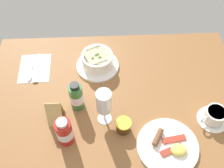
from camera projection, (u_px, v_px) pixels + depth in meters
ground_plane at (116, 108)px, 112.60cm from camera, size 110.00×84.00×3.00cm
porridge_bowl at (97, 61)px, 121.21cm from camera, size 19.36×19.36×8.39cm
cutlery_setting at (35, 69)px, 123.19cm from camera, size 14.39×17.28×0.90cm
coffee_cup at (214, 116)px, 105.14cm from camera, size 12.66×12.28×6.26cm
wine_glass at (104, 103)px, 98.64cm from camera, size 5.82×5.82×17.39cm
jam_jar at (123, 126)px, 102.89cm from camera, size 5.98×5.98×5.36cm
sauce_bottle_red at (64, 132)px, 97.54cm from camera, size 6.19×6.19×13.56cm
sauce_bottle_green at (76, 97)px, 106.31cm from camera, size 5.49×5.49×14.45cm
breakfast_plate at (168, 146)px, 99.84cm from camera, size 23.03×23.03×3.70cm
menu_card at (55, 111)px, 103.21cm from camera, size 5.93×7.00×11.57cm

